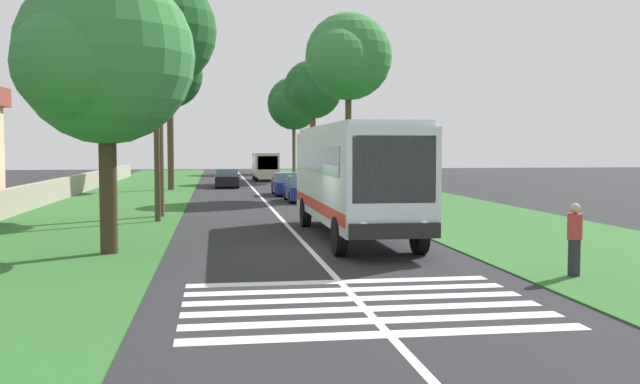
{
  "coord_description": "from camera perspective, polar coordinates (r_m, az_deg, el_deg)",
  "views": [
    {
      "loc": [
        -20.01,
        2.74,
        3.0
      ],
      "look_at": [
        2.04,
        -0.54,
        1.6
      ],
      "focal_mm": 39.59,
      "sensor_mm": 36.0,
      "label": 1
    }
  ],
  "objects": [
    {
      "name": "roadside_tree_left_0",
      "position": [
        31.54,
        -13.22,
        12.32
      ],
      "size": [
        5.96,
        5.0,
        10.44
      ],
      "color": "#4C3826",
      "rests_on": "grass_verge_left"
    },
    {
      "name": "roadside_tree_left_2",
      "position": [
        20.7,
        -17.24,
        10.15
      ],
      "size": [
        5.5,
        4.9,
        7.95
      ],
      "color": "#3D2D1E",
      "rests_on": "grass_verge_left"
    },
    {
      "name": "pedestrian",
      "position": [
        17.31,
        19.88,
        -3.57
      ],
      "size": [
        0.34,
        0.34,
        1.69
      ],
      "color": "#26262D",
      "rests_on": "grass_verge_right"
    },
    {
      "name": "trailing_minibus_0",
      "position": [
        64.55,
        -4.44,
        2.3
      ],
      "size": [
        6.0,
        2.14,
        2.53
      ],
      "color": "#BFB299",
      "rests_on": "ground"
    },
    {
      "name": "roadside_tree_right_1",
      "position": [
        82.7,
        -2.25,
        7.03
      ],
      "size": [
        7.61,
        6.13,
        11.17
      ],
      "color": "brown",
      "rests_on": "grass_verge_right"
    },
    {
      "name": "trailing_car_2",
      "position": [
        53.73,
        -7.54,
        1.08
      ],
      "size": [
        4.3,
        1.78,
        1.43
      ],
      "color": "black",
      "rests_on": "ground"
    },
    {
      "name": "coach_bus",
      "position": [
        23.53,
        2.67,
        1.51
      ],
      "size": [
        11.16,
        2.62,
        3.73
      ],
      "color": "silver",
      "rests_on": "ground"
    },
    {
      "name": "roadside_wall",
      "position": [
        41.05,
        -20.92,
        0.06
      ],
      "size": [
        70.0,
        0.4,
        1.2
      ],
      "primitive_type": "cube",
      "color": "#9E937F",
      "rests_on": "grass_verge_left"
    },
    {
      "name": "roadside_tree_right_0",
      "position": [
        63.01,
        -0.69,
        8.15
      ],
      "size": [
        5.97,
        5.19,
        10.71
      ],
      "color": "brown",
      "rests_on": "grass_verge_right"
    },
    {
      "name": "roadside_tree_right_2",
      "position": [
        42.98,
        2.09,
        10.68
      ],
      "size": [
        6.37,
        5.29,
        11.05
      ],
      "color": "#4C3826",
      "rests_on": "grass_verge_right"
    },
    {
      "name": "centre_line",
      "position": [
        35.24,
        -3.98,
        -1.29
      ],
      "size": [
        110.0,
        0.16,
        0.01
      ],
      "primitive_type": "cube",
      "color": "silver",
      "rests_on": "ground"
    },
    {
      "name": "utility_pole",
      "position": [
        29.08,
        -13.08,
        6.06
      ],
      "size": [
        0.24,
        1.4,
        8.23
      ],
      "color": "#473828",
      "rests_on": "grass_verge_left"
    },
    {
      "name": "roadside_tree_left_1",
      "position": [
        51.06,
        -12.19,
        9.04
      ],
      "size": [
        5.41,
        4.58,
        10.32
      ],
      "color": "#4C3826",
      "rests_on": "grass_verge_left"
    },
    {
      "name": "trailing_car_0",
      "position": [
        39.41,
        -1.44,
        0.2
      ],
      "size": [
        4.3,
        1.78,
        1.43
      ],
      "color": "navy",
      "rests_on": "ground"
    },
    {
      "name": "grass_verge_left",
      "position": [
        35.56,
        -17.27,
        -1.37
      ],
      "size": [
        120.0,
        8.0,
        0.04
      ],
      "primitive_type": "cube",
      "color": "#2D6628",
      "rests_on": "ground"
    },
    {
      "name": "grass_verge_right",
      "position": [
        36.8,
        8.86,
        -1.09
      ],
      "size": [
        120.0,
        8.0,
        0.04
      ],
      "primitive_type": "cube",
      "color": "#2D6628",
      "rests_on": "ground"
    },
    {
      "name": "zebra_crossing",
      "position": [
        13.76,
        3.27,
        -9.0
      ],
      "size": [
        4.95,
        6.8,
        0.01
      ],
      "color": "silver",
      "rests_on": "ground"
    },
    {
      "name": "ground",
      "position": [
        20.42,
        -0.66,
        -4.86
      ],
      "size": [
        160.0,
        160.0,
        0.0
      ],
      "primitive_type": "plane",
      "color": "#262628"
    },
    {
      "name": "trailing_car_1",
      "position": [
        44.78,
        -2.64,
        0.61
      ],
      "size": [
        4.3,
        1.78,
        1.43
      ],
      "color": "navy",
      "rests_on": "ground"
    }
  ]
}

